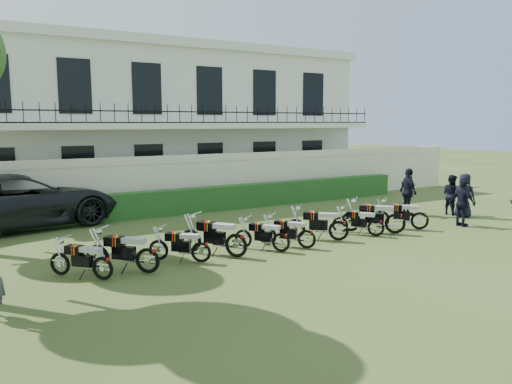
% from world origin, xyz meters
% --- Properties ---
extents(ground, '(100.00, 100.00, 0.00)m').
position_xyz_m(ground, '(0.00, 0.00, 0.00)').
color(ground, '#32461C').
rests_on(ground, ground).
extents(perimeter_wall, '(30.00, 0.35, 2.30)m').
position_xyz_m(perimeter_wall, '(0.00, 8.00, 1.17)').
color(perimeter_wall, beige).
rests_on(perimeter_wall, ground).
extents(hedge, '(18.00, 0.60, 1.00)m').
position_xyz_m(hedge, '(1.00, 7.20, 0.50)').
color(hedge, '#1E4017').
rests_on(hedge, ground).
extents(building, '(20.40, 9.60, 7.40)m').
position_xyz_m(building, '(0.00, 13.96, 3.71)').
color(building, white).
rests_on(building, ground).
extents(motorcycle_0, '(1.21, 1.37, 0.95)m').
position_xyz_m(motorcycle_0, '(-6.01, 0.09, 0.44)').
color(motorcycle_0, black).
rests_on(motorcycle_0, ground).
extents(motorcycle_1, '(1.49, 1.45, 1.08)m').
position_xyz_m(motorcycle_1, '(-4.95, 0.05, 0.50)').
color(motorcycle_1, black).
rests_on(motorcycle_1, ground).
extents(motorcycle_2, '(1.33, 1.22, 0.94)m').
position_xyz_m(motorcycle_2, '(-3.44, 0.26, 0.43)').
color(motorcycle_2, black).
rests_on(motorcycle_2, ground).
extents(motorcycle_3, '(1.29, 1.75, 1.13)m').
position_xyz_m(motorcycle_3, '(-2.43, 0.20, 0.52)').
color(motorcycle_3, black).
rests_on(motorcycle_3, ground).
extents(motorcycle_4, '(1.06, 1.45, 0.94)m').
position_xyz_m(motorcycle_4, '(-1.06, 0.08, 0.43)').
color(motorcycle_4, black).
rests_on(motorcycle_4, ground).
extents(motorcycle_5, '(1.15, 1.42, 0.95)m').
position_xyz_m(motorcycle_5, '(-0.21, 0.02, 0.44)').
color(motorcycle_5, black).
rests_on(motorcycle_5, ground).
extents(motorcycle_6, '(1.48, 1.44, 1.07)m').
position_xyz_m(motorcycle_6, '(1.22, 0.29, 0.50)').
color(motorcycle_6, black).
rests_on(motorcycle_6, ground).
extents(motorcycle_7, '(1.06, 1.45, 0.94)m').
position_xyz_m(motorcycle_7, '(2.64, 0.15, 0.43)').
color(motorcycle_7, black).
rests_on(motorcycle_7, ground).
extents(motorcycle_8, '(1.56, 1.56, 1.15)m').
position_xyz_m(motorcycle_8, '(3.44, 0.09, 0.53)').
color(motorcycle_8, black).
rests_on(motorcycle_8, ground).
extents(motorcycle_9, '(1.40, 1.41, 1.03)m').
position_xyz_m(motorcycle_9, '(4.66, 0.14, 0.48)').
color(motorcycle_9, black).
rests_on(motorcycle_9, ground).
extents(suv, '(7.38, 4.56, 1.91)m').
position_xyz_m(suv, '(-7.07, 7.52, 0.95)').
color(suv, black).
rests_on(suv, ground).
extents(officer_2, '(0.41, 0.97, 1.65)m').
position_xyz_m(officer_2, '(6.45, -0.17, 0.83)').
color(officer_2, black).
rests_on(officer_2, ground).
extents(officer_3, '(0.78, 0.97, 1.71)m').
position_xyz_m(officer_3, '(7.96, 0.89, 0.86)').
color(officer_3, black).
rests_on(officer_3, ground).
extents(officer_4, '(0.64, 0.80, 1.60)m').
position_xyz_m(officer_4, '(8.04, 1.55, 0.80)').
color(officer_4, black).
rests_on(officer_4, ground).
extents(officer_5, '(0.77, 1.18, 1.87)m').
position_xyz_m(officer_5, '(6.43, 2.30, 0.93)').
color(officer_5, black).
rests_on(officer_5, ground).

